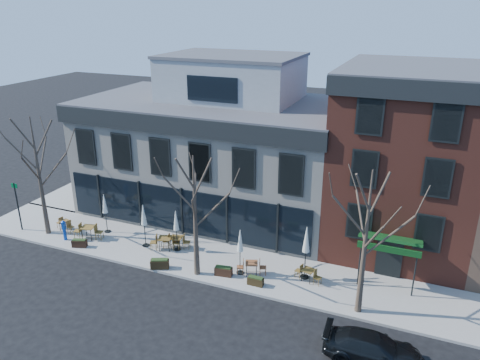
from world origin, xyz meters
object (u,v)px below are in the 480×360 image
at_px(parked_sedan, 373,348).
at_px(umbrella_0, 105,206).
at_px(cafe_set_0, 65,224).
at_px(call_box, 64,229).

height_order(parked_sedan, umbrella_0, umbrella_0).
xyz_separation_m(parked_sedan, cafe_set_0, (-20.78, 4.53, -0.04)).
height_order(cafe_set_0, umbrella_0, umbrella_0).
bearing_deg(cafe_set_0, parked_sedan, -12.30).
height_order(parked_sedan, call_box, call_box).
distance_m(parked_sedan, cafe_set_0, 21.27).
distance_m(cafe_set_0, umbrella_0, 3.24).
xyz_separation_m(cafe_set_0, umbrella_0, (2.74, 0.88, 1.48)).
bearing_deg(umbrella_0, call_box, -133.16).
height_order(call_box, cafe_set_0, call_box).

